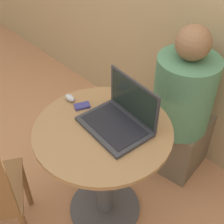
# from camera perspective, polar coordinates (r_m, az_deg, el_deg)

# --- Properties ---
(ground_plane) EXTENTS (12.00, 12.00, 0.00)m
(ground_plane) POSITION_cam_1_polar(r_m,az_deg,el_deg) (2.28, -1.30, -17.11)
(ground_plane) COLOR tan
(round_table) EXTENTS (0.76, 0.76, 0.77)m
(round_table) POSITION_cam_1_polar(r_m,az_deg,el_deg) (1.86, -1.54, -8.68)
(round_table) COLOR #4C4C51
(round_table) RESTS_ON ground_plane
(laptop) EXTENTS (0.39, 0.30, 0.25)m
(laptop) POSITION_cam_1_polar(r_m,az_deg,el_deg) (1.66, 1.51, -1.03)
(laptop) COLOR #2D2D33
(laptop) RESTS_ON round_table
(cell_phone) EXTENTS (0.08, 0.10, 0.02)m
(cell_phone) POSITION_cam_1_polar(r_m,az_deg,el_deg) (1.81, -5.50, 1.11)
(cell_phone) COLOR navy
(cell_phone) RESTS_ON round_table
(computer_mouse) EXTENTS (0.07, 0.04, 0.04)m
(computer_mouse) POSITION_cam_1_polar(r_m,az_deg,el_deg) (1.86, -7.71, 2.59)
(computer_mouse) COLOR #B2B2B7
(computer_mouse) RESTS_ON round_table
(person_seated) EXTENTS (0.44, 0.63, 1.18)m
(person_seated) POSITION_cam_1_polar(r_m,az_deg,el_deg) (2.25, 12.96, -0.43)
(person_seated) COLOR brown
(person_seated) RESTS_ON ground_plane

